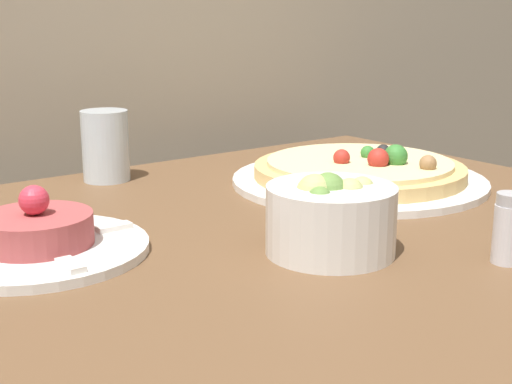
# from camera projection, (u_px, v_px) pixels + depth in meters

# --- Properties ---
(dining_table) EXTENTS (1.01, 0.83, 0.80)m
(dining_table) POSITION_uv_depth(u_px,v_px,m) (281.00, 329.00, 0.86)
(dining_table) COLOR brown
(dining_table) RESTS_ON ground_plane
(pizza_plate) EXTENTS (0.37, 0.37, 0.06)m
(pizza_plate) POSITION_uv_depth(u_px,v_px,m) (360.00, 173.00, 1.03)
(pizza_plate) COLOR white
(pizza_plate) RESTS_ON dining_table
(tartare_plate) EXTENTS (0.23, 0.23, 0.07)m
(tartare_plate) POSITION_uv_depth(u_px,v_px,m) (37.00, 239.00, 0.74)
(tartare_plate) COLOR white
(tartare_plate) RESTS_ON dining_table
(small_bowl) EXTENTS (0.14, 0.14, 0.09)m
(small_bowl) POSITION_uv_depth(u_px,v_px,m) (331.00, 217.00, 0.73)
(small_bowl) COLOR white
(small_bowl) RESTS_ON dining_table
(drinking_glass) EXTENTS (0.07, 0.07, 0.10)m
(drinking_glass) POSITION_uv_depth(u_px,v_px,m) (105.00, 146.00, 1.05)
(drinking_glass) COLOR silver
(drinking_glass) RESTS_ON dining_table
(salt_shaker) EXTENTS (0.03, 0.03, 0.07)m
(salt_shaker) POSITION_uv_depth(u_px,v_px,m) (508.00, 229.00, 0.71)
(salt_shaker) COLOR silver
(salt_shaker) RESTS_ON dining_table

